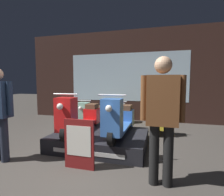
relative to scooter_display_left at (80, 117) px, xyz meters
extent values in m
plane|color=#423D38|center=(0.46, -1.18, -0.63)|extent=(30.00, 30.00, 0.00)
cube|color=#331E19|center=(0.46, 2.86, 0.97)|extent=(7.61, 0.08, 3.20)
cube|color=silver|center=(0.46, 2.82, 0.92)|extent=(4.19, 0.01, 1.70)
cube|color=black|center=(0.43, 0.05, -0.48)|extent=(1.92, 1.39, 0.30)
cube|color=silver|center=(0.43, -0.65, -0.50)|extent=(1.34, 0.01, 0.07)
cylinder|color=black|center=(0.00, -0.60, -0.18)|extent=(0.09, 0.31, 0.31)
cylinder|color=black|center=(0.00, 0.70, -0.18)|extent=(0.09, 0.31, 0.31)
cube|color=red|center=(0.00, 0.05, -0.19)|extent=(0.31, 1.21, 0.05)
cube|color=red|center=(0.00, -0.58, 0.15)|extent=(0.33, 0.28, 0.62)
cube|color=red|center=(0.00, 0.67, -0.10)|extent=(0.35, 0.33, 0.36)
cube|color=brown|center=(0.00, 0.67, 0.14)|extent=(0.25, 0.29, 0.12)
cylinder|color=silver|center=(0.00, -0.59, 0.52)|extent=(0.47, 0.03, 0.03)
sphere|color=white|center=(0.00, -0.77, 0.32)|extent=(0.11, 0.11, 0.11)
cylinder|color=black|center=(0.86, -0.60, -0.18)|extent=(0.09, 0.31, 0.31)
cylinder|color=black|center=(0.86, 0.70, -0.18)|extent=(0.09, 0.31, 0.31)
cube|color=#386BBC|center=(0.86, 0.05, -0.19)|extent=(0.31, 1.21, 0.05)
cube|color=#386BBC|center=(0.86, -0.58, 0.15)|extent=(0.33, 0.28, 0.62)
cube|color=#386BBC|center=(0.86, 0.67, -0.10)|extent=(0.35, 0.33, 0.36)
cube|color=brown|center=(0.86, 0.67, 0.14)|extent=(0.25, 0.29, 0.12)
cylinder|color=silver|center=(0.86, -0.59, 0.52)|extent=(0.47, 0.03, 0.03)
sphere|color=white|center=(0.86, -0.77, 0.32)|extent=(0.11, 0.11, 0.11)
cylinder|color=black|center=(-0.46, 1.13, -0.48)|extent=(0.09, 0.31, 0.31)
cylinder|color=black|center=(-0.46, 2.43, -0.48)|extent=(0.09, 0.31, 0.31)
cube|color=#8EC6AD|center=(-0.46, 1.78, -0.49)|extent=(0.31, 1.21, 0.05)
cube|color=#8EC6AD|center=(-0.46, 1.15, -0.15)|extent=(0.33, 0.28, 0.62)
cube|color=#8EC6AD|center=(-0.46, 2.41, -0.40)|extent=(0.35, 0.33, 0.36)
cube|color=brown|center=(-0.46, 2.40, -0.16)|extent=(0.25, 0.29, 0.12)
cylinder|color=silver|center=(-0.46, 1.15, 0.22)|extent=(0.47, 0.03, 0.03)
sphere|color=white|center=(-0.46, 0.96, 0.03)|extent=(0.11, 0.11, 0.11)
cylinder|color=black|center=(0.56, 1.13, -0.48)|extent=(0.09, 0.31, 0.31)
cylinder|color=black|center=(0.56, 2.43, -0.48)|extent=(0.09, 0.31, 0.31)
cube|color=#BCBCC1|center=(0.56, 1.78, -0.49)|extent=(0.31, 1.21, 0.05)
cube|color=#BCBCC1|center=(0.56, 1.15, -0.15)|extent=(0.33, 0.28, 0.62)
cube|color=#BCBCC1|center=(0.56, 2.41, -0.40)|extent=(0.35, 0.33, 0.36)
cube|color=brown|center=(0.56, 2.40, -0.16)|extent=(0.25, 0.29, 0.12)
cylinder|color=silver|center=(0.56, 1.15, 0.22)|extent=(0.47, 0.03, 0.03)
sphere|color=white|center=(0.56, 0.96, 0.03)|extent=(0.11, 0.11, 0.11)
cylinder|color=black|center=(1.57, 1.13, -0.48)|extent=(0.09, 0.31, 0.31)
cylinder|color=black|center=(1.57, 2.43, -0.48)|extent=(0.09, 0.31, 0.31)
cube|color=yellow|center=(1.57, 1.78, -0.49)|extent=(0.31, 1.21, 0.05)
cube|color=yellow|center=(1.57, 1.15, -0.15)|extent=(0.33, 0.28, 0.62)
cube|color=yellow|center=(1.57, 2.41, -0.40)|extent=(0.35, 0.33, 0.36)
cube|color=brown|center=(1.57, 2.40, -0.16)|extent=(0.25, 0.29, 0.12)
cylinder|color=silver|center=(1.57, 1.15, 0.22)|extent=(0.47, 0.03, 0.03)
sphere|color=white|center=(1.57, 0.96, 0.03)|extent=(0.11, 0.11, 0.11)
cylinder|color=#232838|center=(-0.92, -1.05, -0.25)|extent=(0.13, 0.13, 0.77)
cylinder|color=#1E2D47|center=(-0.77, -1.05, 0.47)|extent=(0.08, 0.08, 0.56)
cylinder|color=black|center=(1.57, -1.05, -0.23)|extent=(0.13, 0.13, 0.81)
cylinder|color=black|center=(1.75, -1.05, -0.23)|extent=(0.13, 0.13, 0.81)
cube|color=brown|center=(1.66, -1.05, 0.50)|extent=(0.40, 0.22, 0.64)
cylinder|color=brown|center=(1.42, -1.05, 0.53)|extent=(0.08, 0.08, 0.59)
cylinder|color=brown|center=(1.90, -1.05, 0.53)|extent=(0.08, 0.08, 0.59)
sphere|color=tan|center=(1.66, -1.05, 0.95)|extent=(0.22, 0.22, 0.22)
cube|color=maroon|center=(0.43, -0.94, -0.24)|extent=(0.49, 0.04, 0.79)
cube|color=white|center=(0.43, -0.96, -0.18)|extent=(0.41, 0.01, 0.48)
camera|label=1|loc=(1.63, -3.37, 0.73)|focal=28.00mm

